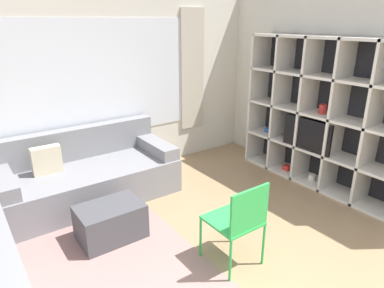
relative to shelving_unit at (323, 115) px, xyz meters
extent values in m
cube|color=silver|center=(-2.40, 1.97, 0.35)|extent=(6.35, 0.07, 2.70)
cube|color=white|center=(-2.40, 1.93, 0.45)|extent=(2.83, 0.01, 1.60)
cube|color=beige|center=(-0.81, 1.91, 0.45)|extent=(0.44, 0.03, 1.90)
cube|color=silver|center=(0.21, 0.26, 0.35)|extent=(0.07, 4.54, 2.70)
cube|color=gray|center=(-3.42, 0.26, -1.00)|extent=(2.17, 2.39, 0.01)
cube|color=#232328|center=(0.17, 0.00, 0.01)|extent=(0.02, 2.34, 2.03)
cube|color=silver|center=(-0.03, -0.71, 0.01)|extent=(0.42, 0.04, 2.03)
cube|color=silver|center=(-0.03, -0.24, 0.01)|extent=(0.42, 0.04, 2.03)
cube|color=silver|center=(-0.03, 0.23, 0.01)|extent=(0.42, 0.04, 2.03)
cube|color=silver|center=(-0.03, 0.70, 0.01)|extent=(0.42, 0.04, 2.03)
cube|color=silver|center=(-0.03, 1.17, 0.01)|extent=(0.42, 0.04, 2.03)
cube|color=silver|center=(-0.03, 0.00, -0.99)|extent=(0.42, 2.34, 0.04)
cube|color=silver|center=(-0.03, 0.00, -0.50)|extent=(0.42, 2.34, 0.04)
cube|color=silver|center=(-0.03, 0.00, 0.01)|extent=(0.42, 2.34, 0.04)
cube|color=silver|center=(-0.03, 0.00, 0.52)|extent=(0.42, 2.34, 0.04)
cube|color=silver|center=(-0.03, 0.00, 1.01)|extent=(0.42, 2.34, 0.04)
cube|color=black|center=(-0.20, 0.07, -0.26)|extent=(0.04, 0.75, 0.43)
cube|color=black|center=(-0.18, 0.07, -0.46)|extent=(0.10, 0.24, 0.03)
cylinder|color=red|center=(-0.05, -0.03, 0.09)|extent=(0.10, 0.10, 0.13)
cylinder|color=#232328|center=(-0.05, 0.46, -0.44)|extent=(0.07, 0.07, 0.08)
cube|color=red|center=(-0.05, 0.45, -0.93)|extent=(0.11, 0.11, 0.07)
cylinder|color=white|center=(-0.05, 0.00, -0.92)|extent=(0.10, 0.10, 0.09)
cube|color=#2856A8|center=(-0.05, 0.91, -0.44)|extent=(0.07, 0.07, 0.08)
cube|color=gray|center=(-2.82, 1.38, -0.78)|extent=(2.19, 0.99, 0.45)
cube|color=gray|center=(-2.82, 1.78, -0.34)|extent=(2.19, 0.18, 0.42)
cube|color=gray|center=(-3.80, 1.38, -0.47)|extent=(0.24, 0.93, 0.16)
cube|color=gray|center=(-1.85, 1.38, -0.47)|extent=(0.24, 0.93, 0.16)
cube|color=beige|center=(-3.28, 1.50, -0.38)|extent=(0.34, 0.13, 0.34)
cube|color=gray|center=(-4.01, -0.36, -0.34)|extent=(0.18, 1.45, 0.42)
cube|color=#47474C|center=(-2.95, 0.42, -0.81)|extent=(0.67, 0.47, 0.39)
cylinder|color=green|center=(-1.94, -0.38, -0.78)|extent=(0.02, 0.02, 0.44)
cylinder|color=green|center=(-2.36, -0.38, -0.78)|extent=(0.02, 0.02, 0.44)
cylinder|color=green|center=(-1.94, -0.82, -0.78)|extent=(0.02, 0.02, 0.44)
cylinder|color=green|center=(-2.36, -0.82, -0.78)|extent=(0.02, 0.02, 0.44)
cube|color=green|center=(-2.15, -0.60, -0.55)|extent=(0.44, 0.46, 0.02)
cube|color=green|center=(-2.15, -0.81, -0.34)|extent=(0.44, 0.02, 0.40)
camera|label=1|loc=(-4.07, -2.63, 1.22)|focal=32.00mm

